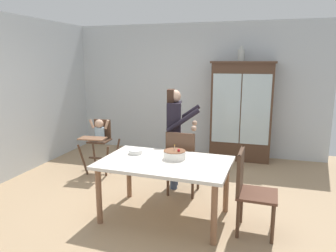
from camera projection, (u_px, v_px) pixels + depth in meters
The scene contains 11 objects.
ground_plane at pixel (155, 202), 4.44m from camera, with size 6.24×6.24×0.00m, color tan.
wall_back at pixel (195, 90), 6.63m from camera, with size 5.32×0.06×2.70m, color silver.
china_cabinet at pixel (241, 111), 6.18m from camera, with size 1.21×0.48×1.94m.
ceramic_vase at pixel (241, 55), 5.98m from camera, with size 0.13×0.13×0.27m.
high_chair_with_toddler at pixel (99, 136), 5.51m from camera, with size 0.62×0.72×0.95m.
adult_person at pixel (175, 126), 4.79m from camera, with size 0.57×0.55×1.53m.
dining_table at pixel (165, 168), 3.88m from camera, with size 1.62×1.06×0.74m.
birthday_cake at pixel (175, 155), 3.95m from camera, with size 0.28×0.28×0.19m.
serving_bowl at pixel (135, 152), 4.17m from camera, with size 0.18×0.18×0.06m, color silver.
dining_chair_far_side at pixel (182, 159), 4.56m from camera, with size 0.45×0.45×0.96m.
dining_chair_right_end at pixel (248, 186), 3.58m from camera, with size 0.46×0.46×0.96m.
Camera 1 is at (1.37, -3.90, 1.95)m, focal length 33.77 mm.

